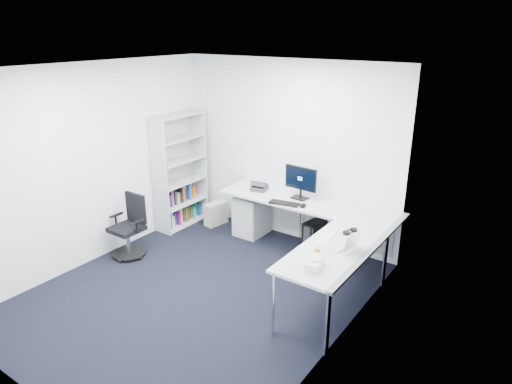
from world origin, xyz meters
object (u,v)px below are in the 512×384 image
Objects in this scene: bookshelf at (180,171)px; l_desk at (294,235)px; laptop at (338,237)px; task_chair at (126,227)px; monitor at (300,182)px.

l_desk is at bearing -1.32° from bookshelf.
laptop is (0.94, -0.67, 0.50)m from l_desk.
task_chair reaches higher than l_desk.
bookshelf is 1.37m from task_chair.
monitor is 1.54m from laptop.
bookshelf reaches higher than task_chair.
l_desk is 1.26m from laptop.
l_desk is 2.97× the size of task_chair.
monitor reaches higher than task_chair.
laptop is at bearing 10.89° from task_chair.
laptop is at bearing -40.60° from monitor.
task_chair is at bearing -160.95° from laptop.
bookshelf reaches higher than l_desk.
laptop reaches higher than l_desk.
bookshelf is at bearing 178.68° from l_desk.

